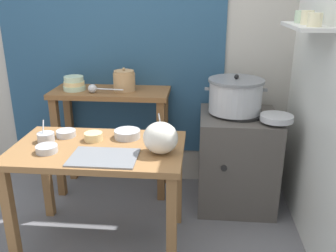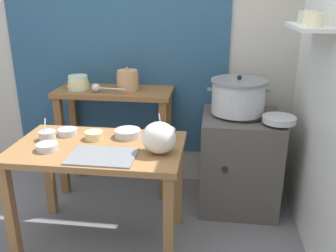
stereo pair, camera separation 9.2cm
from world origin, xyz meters
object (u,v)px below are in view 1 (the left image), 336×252
(clay_pot, at_px, (124,81))
(prep_bowl_1, at_px, (127,134))
(serving_tray, at_px, (104,157))
(plastic_bag, at_px, (161,138))
(steamer_pot, at_px, (235,95))
(prep_bowl_5, at_px, (163,134))
(prep_bowl_3, at_px, (46,137))
(prep_table, at_px, (99,162))
(prep_bowl_4, at_px, (93,136))
(bowl_stack_enamel, at_px, (74,84))
(ladle, at_px, (94,89))
(prep_bowl_2, at_px, (47,149))
(stove_block, at_px, (237,159))
(prep_bowl_0, at_px, (66,133))
(back_shelf_table, at_px, (112,116))
(wide_pan, at_px, (277,118))

(clay_pot, xyz_separation_m, prep_bowl_1, (0.13, -0.57, -0.23))
(serving_tray, distance_m, plastic_bag, 0.36)
(steamer_pot, distance_m, prep_bowl_5, 0.70)
(serving_tray, bearing_deg, prep_bowl_3, 153.79)
(prep_table, bearing_deg, prep_bowl_4, 118.92)
(bowl_stack_enamel, height_order, serving_tray, bowl_stack_enamel)
(ladle, bearing_deg, plastic_bag, -49.49)
(steamer_pot, height_order, prep_bowl_3, steamer_pot)
(prep_bowl_4, distance_m, prep_bowl_5, 0.47)
(steamer_pot, xyz_separation_m, ladle, (-1.11, 0.01, 0.03))
(ladle, height_order, plastic_bag, ladle)
(clay_pot, bearing_deg, prep_bowl_2, -110.35)
(stove_block, height_order, prep_bowl_4, stove_block)
(prep_table, height_order, prep_bowl_3, prep_bowl_3)
(bowl_stack_enamel, bearing_deg, plastic_bag, -44.81)
(steamer_pot, height_order, prep_bowl_4, steamer_pot)
(prep_bowl_5, bearing_deg, stove_block, 39.03)
(prep_bowl_0, height_order, prep_bowl_1, prep_bowl_1)
(stove_block, xyz_separation_m, prep_bowl_1, (-0.79, -0.44, 0.37))
(steamer_pot, height_order, prep_bowl_5, steamer_pot)
(clay_pot, relative_size, prep_bowl_5, 1.07)
(back_shelf_table, height_order, stove_block, back_shelf_table)
(steamer_pot, xyz_separation_m, prep_bowl_1, (-0.75, -0.46, -0.16))
(back_shelf_table, height_order, wide_pan, back_shelf_table)
(steamer_pot, bearing_deg, prep_bowl_4, -151.17)
(stove_block, distance_m, prep_bowl_1, 0.98)
(wide_pan, xyz_separation_m, prep_bowl_5, (-0.79, -0.27, -0.04))
(prep_bowl_2, bearing_deg, clay_pot, 69.65)
(prep_bowl_3, bearing_deg, back_shelf_table, 68.63)
(back_shelf_table, relative_size, bowl_stack_enamel, 5.41)
(bowl_stack_enamel, bearing_deg, stove_block, -4.68)
(back_shelf_table, distance_m, bowl_stack_enamel, 0.40)
(stove_block, height_order, clay_pot, clay_pot)
(wide_pan, relative_size, prep_bowl_3, 1.65)
(back_shelf_table, distance_m, prep_bowl_2, 0.88)
(wide_pan, bearing_deg, steamer_pot, 146.08)
(serving_tray, distance_m, prep_bowl_3, 0.50)
(ladle, distance_m, wide_pan, 1.42)
(plastic_bag, distance_m, prep_bowl_3, 0.79)
(prep_bowl_1, bearing_deg, bowl_stack_enamel, 134.28)
(prep_bowl_0, bearing_deg, serving_tray, -43.14)
(prep_table, relative_size, prep_bowl_0, 8.38)
(clay_pot, bearing_deg, prep_bowl_3, -119.40)
(prep_bowl_5, bearing_deg, clay_pot, 123.25)
(prep_table, height_order, steamer_pot, steamer_pot)
(prep_table, bearing_deg, wide_pan, 20.27)
(prep_bowl_0, bearing_deg, ladle, 82.27)
(serving_tray, bearing_deg, wide_pan, 28.80)
(clay_pot, relative_size, ladle, 0.65)
(ladle, xyz_separation_m, wide_pan, (1.39, -0.21, -0.13))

